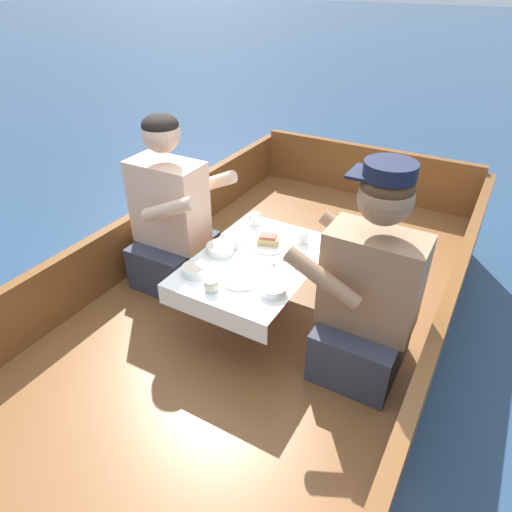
% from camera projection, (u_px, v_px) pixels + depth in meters
% --- Properties ---
extents(ground_plane, '(60.00, 60.00, 0.00)m').
position_uv_depth(ground_plane, '(263.00, 351.00, 2.68)').
color(ground_plane, navy).
extents(boat_deck, '(1.83, 3.47, 0.32)m').
position_uv_depth(boat_deck, '(263.00, 330.00, 2.59)').
color(boat_deck, brown).
rests_on(boat_deck, ground_plane).
extents(gunwale_port, '(0.06, 3.47, 0.35)m').
position_uv_depth(gunwale_port, '(137.00, 240.00, 2.78)').
color(gunwale_port, brown).
rests_on(gunwale_port, boat_deck).
extents(gunwale_starboard, '(0.06, 3.47, 0.35)m').
position_uv_depth(gunwale_starboard, '(437.00, 339.00, 2.04)').
color(gunwale_starboard, brown).
rests_on(gunwale_starboard, boat_deck).
extents(bow_coaming, '(1.71, 0.06, 0.40)m').
position_uv_depth(bow_coaming, '(367.00, 171.00, 3.65)').
color(bow_coaming, brown).
rests_on(bow_coaming, boat_deck).
extents(cockpit_table, '(0.57, 0.82, 0.36)m').
position_uv_depth(cockpit_table, '(256.00, 266.00, 2.27)').
color(cockpit_table, '#B2B2B7').
rests_on(cockpit_table, boat_deck).
extents(person_port, '(0.53, 0.44, 0.98)m').
position_uv_depth(person_port, '(172.00, 221.00, 2.53)').
color(person_port, '#333847').
rests_on(person_port, boat_deck).
extents(person_starboard, '(0.52, 0.44, 1.00)m').
position_uv_depth(person_starboard, '(368.00, 294.00, 1.94)').
color(person_starboard, '#333847').
rests_on(person_starboard, boat_deck).
extents(plate_sandwich, '(0.21, 0.21, 0.01)m').
position_uv_depth(plate_sandwich, '(268.00, 244.00, 2.36)').
color(plate_sandwich, silver).
rests_on(plate_sandwich, cockpit_table).
extents(plate_bread, '(0.22, 0.22, 0.01)m').
position_uv_depth(plate_bread, '(241.00, 277.00, 2.11)').
color(plate_bread, silver).
rests_on(plate_bread, cockpit_table).
extents(sandwich, '(0.12, 0.10, 0.05)m').
position_uv_depth(sandwich, '(268.00, 239.00, 2.35)').
color(sandwich, tan).
rests_on(sandwich, plate_sandwich).
extents(bowl_port_near, '(0.14, 0.14, 0.04)m').
position_uv_depth(bowl_port_near, '(220.00, 248.00, 2.30)').
color(bowl_port_near, silver).
rests_on(bowl_port_near, cockpit_table).
extents(bowl_starboard_near, '(0.12, 0.12, 0.04)m').
position_uv_depth(bowl_starboard_near, '(273.00, 289.00, 2.01)').
color(bowl_starboard_near, silver).
rests_on(bowl_starboard_near, cockpit_table).
extents(bowl_center_far, '(0.12, 0.12, 0.04)m').
position_uv_depth(bowl_center_far, '(195.00, 270.00, 2.13)').
color(bowl_center_far, silver).
rests_on(bowl_center_far, cockpit_table).
extents(coffee_cup_port, '(0.09, 0.06, 0.06)m').
position_uv_depth(coffee_cup_port, '(255.00, 219.00, 2.54)').
color(coffee_cup_port, silver).
rests_on(coffee_cup_port, cockpit_table).
extents(coffee_cup_starboard, '(0.09, 0.06, 0.06)m').
position_uv_depth(coffee_cup_starboard, '(302.00, 237.00, 2.37)').
color(coffee_cup_starboard, silver).
rests_on(coffee_cup_starboard, cockpit_table).
extents(tin_can, '(0.07, 0.07, 0.05)m').
position_uv_depth(tin_can, '(211.00, 285.00, 2.02)').
color(tin_can, silver).
rests_on(tin_can, cockpit_table).
extents(utensil_knife_port, '(0.15, 0.10, 0.00)m').
position_uv_depth(utensil_knife_port, '(289.00, 231.00, 2.49)').
color(utensil_knife_port, silver).
rests_on(utensil_knife_port, cockpit_table).
extents(utensil_fork_starboard, '(0.17, 0.06, 0.00)m').
position_uv_depth(utensil_fork_starboard, '(294.00, 268.00, 2.18)').
color(utensil_fork_starboard, silver).
rests_on(utensil_fork_starboard, cockpit_table).
extents(utensil_spoon_port, '(0.06, 0.17, 0.01)m').
position_uv_depth(utensil_spoon_port, '(277.00, 263.00, 2.22)').
color(utensil_spoon_port, silver).
rests_on(utensil_spoon_port, cockpit_table).
extents(utensil_spoon_starboard, '(0.17, 0.06, 0.01)m').
position_uv_depth(utensil_spoon_starboard, '(241.00, 252.00, 2.30)').
color(utensil_spoon_starboard, silver).
rests_on(utensil_spoon_starboard, cockpit_table).
extents(utensil_spoon_center, '(0.09, 0.16, 0.01)m').
position_uv_depth(utensil_spoon_center, '(238.00, 228.00, 2.51)').
color(utensil_spoon_center, silver).
rests_on(utensil_spoon_center, cockpit_table).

